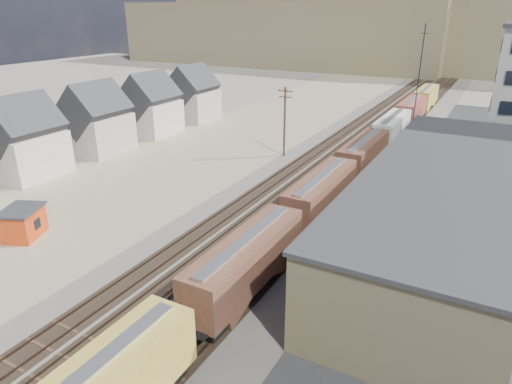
% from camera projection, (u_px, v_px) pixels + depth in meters
% --- Properties ---
extents(ground, '(300.00, 300.00, 0.00)m').
position_uv_depth(ground, '(120.00, 353.00, 28.57)').
color(ground, '#6B6356').
rests_on(ground, ground).
extents(ballast_bed, '(18.00, 200.00, 0.06)m').
position_uv_depth(ballast_bed, '(357.00, 150.00, 69.28)').
color(ballast_bed, '#4C4742').
rests_on(ballast_bed, ground).
extents(dirt_yard, '(24.00, 180.00, 0.03)m').
position_uv_depth(dirt_yard, '(211.00, 149.00, 70.00)').
color(dirt_yard, '#87775D').
rests_on(dirt_yard, ground).
extents(rail_tracks, '(11.40, 200.00, 0.24)m').
position_uv_depth(rail_tracks, '(353.00, 149.00, 69.49)').
color(rail_tracks, black).
rests_on(rail_tracks, ground).
extents(freight_train, '(3.00, 119.74, 4.46)m').
position_uv_depth(freight_train, '(345.00, 171.00, 52.10)').
color(freight_train, black).
rests_on(freight_train, ground).
extents(warehouse, '(12.40, 40.40, 7.25)m').
position_uv_depth(warehouse, '(440.00, 205.00, 40.93)').
color(warehouse, tan).
rests_on(warehouse, ground).
extents(utility_pole_north, '(2.20, 0.32, 10.00)m').
position_uv_depth(utility_pole_north, '(285.00, 120.00, 64.55)').
color(utility_pole_north, '#382619').
rests_on(utility_pole_north, ground).
extents(radio_mast, '(1.20, 0.16, 18.00)m').
position_uv_depth(radio_mast, '(418.00, 83.00, 71.36)').
color(radio_mast, black).
rests_on(radio_mast, ground).
extents(townhouse_row, '(8.15, 68.16, 10.47)m').
position_uv_depth(townhouse_row, '(63.00, 132.00, 62.35)').
color(townhouse_row, '#B7B2A8').
rests_on(townhouse_row, ground).
extents(hills_north, '(265.00, 80.00, 32.00)m').
position_uv_depth(hills_north, '(460.00, 26.00, 159.96)').
color(hills_north, brown).
rests_on(hills_north, ground).
extents(maintenance_shed, '(4.43, 4.89, 2.92)m').
position_uv_depth(maintenance_shed, '(23.00, 223.00, 42.51)').
color(maintenance_shed, '#C73D12').
rests_on(maintenance_shed, ground).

